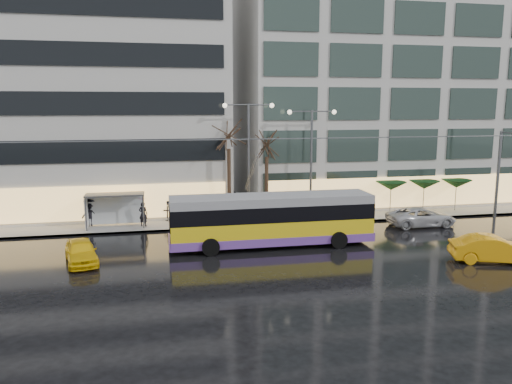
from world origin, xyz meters
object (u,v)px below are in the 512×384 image
object	(u,v)px
trolleybus	(272,221)
street_lamp_near	(249,146)
bus_shelter	(110,203)
taxi_a	(81,252)

from	to	relation	value
trolleybus	street_lamp_near	distance (m)	8.16
bus_shelter	taxi_a	size ratio (longest dim) A/B	1.02
bus_shelter	taxi_a	bearing A→B (deg)	-97.17
bus_shelter	taxi_a	xyz separation A→B (m)	(-1.02, -8.10, -1.26)
trolleybus	taxi_a	xyz separation A→B (m)	(-11.60, -1.32, -0.94)
bus_shelter	street_lamp_near	xyz separation A→B (m)	(10.38, 0.11, 4.03)
trolleybus	taxi_a	size ratio (longest dim) A/B	3.19
taxi_a	bus_shelter	bearing A→B (deg)	70.14
bus_shelter	trolleybus	bearing A→B (deg)	-32.65
trolleybus	street_lamp_near	xyz separation A→B (m)	(-0.20, 6.89, 4.35)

